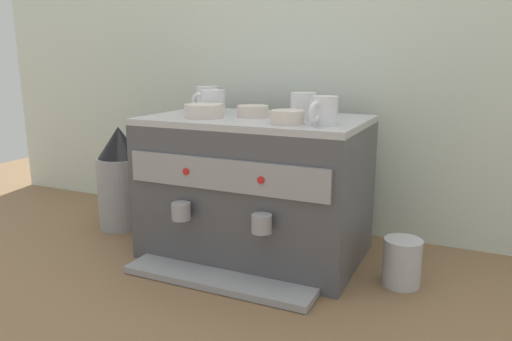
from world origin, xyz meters
name	(u,v)px	position (x,y,z in m)	size (l,w,h in m)	color
ground_plane	(256,251)	(0.00, 0.00, 0.00)	(4.00, 4.00, 0.00)	brown
tiled_backsplash_wall	(294,68)	(0.00, 0.33, 0.59)	(2.80, 0.03, 1.18)	silver
espresso_machine	(255,187)	(0.00, 0.00, 0.22)	(0.67, 0.53, 0.45)	#4C4C51
ceramic_cup_0	(324,111)	(0.25, -0.09, 0.49)	(0.07, 0.11, 0.08)	white
ceramic_cup_1	(305,106)	(0.16, 0.00, 0.49)	(0.12, 0.07, 0.08)	white
ceramic_cup_2	(208,98)	(-0.23, 0.11, 0.49)	(0.10, 0.09, 0.08)	white
ceramic_cup_3	(212,102)	(-0.17, 0.03, 0.49)	(0.12, 0.08, 0.08)	white
ceramic_bowl_0	(288,117)	(0.15, -0.11, 0.46)	(0.10, 0.10, 0.04)	beige
ceramic_bowl_1	(204,111)	(-0.14, -0.08, 0.47)	(0.12, 0.12, 0.04)	beige
ceramic_bowl_2	(312,109)	(0.14, 0.12, 0.47)	(0.09, 0.09, 0.04)	beige
ceramic_bowl_3	(253,111)	(-0.01, 0.00, 0.46)	(0.10, 0.10, 0.03)	beige
coffee_grinder	(121,180)	(-0.56, 0.01, 0.18)	(0.18, 0.18, 0.38)	#939399
milk_pitcher	(402,262)	(0.47, -0.05, 0.07)	(0.11, 0.11, 0.13)	#B7B7BC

